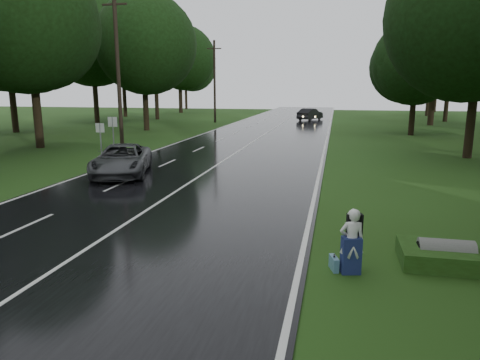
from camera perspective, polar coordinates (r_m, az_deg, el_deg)
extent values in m
plane|color=#224614|center=(12.45, -20.53, -9.38)|extent=(160.00, 160.00, 0.00)
cube|color=black|center=(30.68, -0.06, 3.83)|extent=(12.00, 140.00, 0.04)
cube|color=silver|center=(30.68, -0.06, 3.88)|extent=(0.12, 140.00, 0.01)
imported|color=#45474A|center=(22.80, -15.16, 2.55)|extent=(4.07, 5.97, 1.52)
imported|color=black|center=(60.30, 9.13, 8.46)|extent=(3.37, 5.02, 1.57)
imported|color=silver|center=(10.79, 14.35, -7.74)|extent=(0.66, 0.51, 1.60)
cube|color=navy|center=(10.91, 14.26, -9.49)|extent=(0.51, 0.40, 0.90)
cube|color=black|center=(10.90, 14.70, -5.60)|extent=(0.40, 0.27, 0.51)
cube|color=teal|center=(11.10, 12.14, -10.56)|extent=(0.26, 0.49, 0.34)
cylinder|color=slate|center=(12.38, 25.10, -9.90)|extent=(1.31, 0.66, 0.66)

